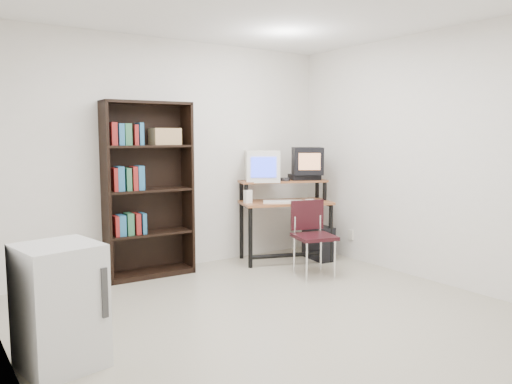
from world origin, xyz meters
TOP-DOWN VIEW (x-y plane):
  - floor at (0.00, 0.00)m, footprint 4.00×4.00m
  - back_wall at (0.00, 2.00)m, footprint 4.00×0.01m
  - left_wall at (-2.00, 0.00)m, footprint 0.01×4.00m
  - right_wall at (2.00, 0.00)m, footprint 0.01×4.00m
  - computer_desk at (1.26, 1.55)m, footprint 1.20×0.87m
  - crt_monitor at (1.04, 1.73)m, footprint 0.54×0.54m
  - vcr at (1.56, 1.55)m, footprint 0.43×0.38m
  - crt_tv at (1.58, 1.52)m, footprint 0.48×0.48m
  - cd_spindle at (1.27, 1.56)m, footprint 0.13×0.13m
  - keyboard at (1.15, 1.45)m, footprint 0.51×0.44m
  - mousepad at (1.50, 1.36)m, footprint 0.26×0.24m
  - mouse at (1.49, 1.37)m, footprint 0.12×0.09m
  - desk_speaker at (0.78, 1.65)m, footprint 0.09×0.08m
  - pc_tower at (1.63, 1.35)m, footprint 0.25×0.47m
  - school_chair at (1.10, 0.87)m, footprint 0.50×0.50m
  - bookshelf at (-0.39, 1.86)m, footprint 0.96×0.36m
  - mini_fridge at (-1.72, 0.12)m, footprint 0.56×0.56m
  - wall_outlet at (1.99, 1.15)m, footprint 0.02×0.08m

SIDE VIEW (x-z plane):
  - floor at x=0.00m, z-range -0.01..0.00m
  - pc_tower at x=1.63m, z-range 0.00..0.42m
  - wall_outlet at x=1.99m, z-range 0.24..0.36m
  - mini_fridge at x=-1.72m, z-range 0.00..0.83m
  - school_chair at x=1.10m, z-range 0.09..0.91m
  - computer_desk at x=1.26m, z-range 0.18..1.17m
  - mousepad at x=1.50m, z-range 0.72..0.73m
  - keyboard at x=1.15m, z-range 0.72..0.75m
  - mouse at x=1.49m, z-range 0.73..0.76m
  - desk_speaker at x=0.78m, z-range 0.72..0.89m
  - bookshelf at x=-0.39m, z-range 0.02..1.91m
  - cd_spindle at x=1.27m, z-range 0.97..1.02m
  - vcr at x=1.56m, z-range 0.97..1.05m
  - crt_monitor at x=1.04m, z-range 0.97..1.35m
  - crt_tv at x=1.58m, z-range 1.05..1.39m
  - back_wall at x=0.00m, z-range 0.00..2.60m
  - left_wall at x=-2.00m, z-range 0.00..2.60m
  - right_wall at x=2.00m, z-range 0.00..2.60m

